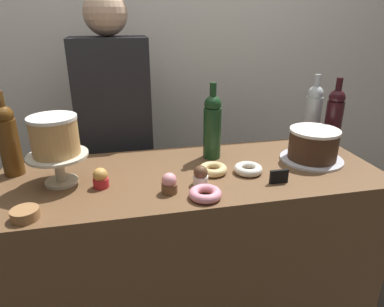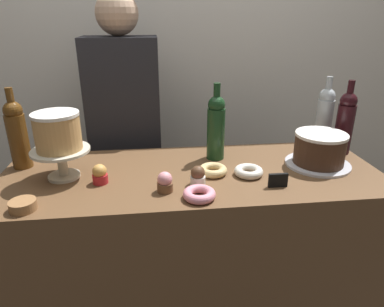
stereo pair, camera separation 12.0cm
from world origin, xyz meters
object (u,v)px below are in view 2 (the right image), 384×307
object	(u,v)px
wine_bottle_amber	(17,133)
price_sign_chalkboard	(278,180)
white_layer_cake	(57,131)
donut_sugar	(249,171)
cupcake_strawberry	(165,182)
cupcake_chocolate	(198,176)
wine_bottle_dark_red	(345,122)
donut_pink	(198,194)
wine_bottle_green	(216,126)
barista_figure	(127,147)
donut_glazed	(213,170)
cake_stand_pedestal	(62,158)
wine_bottle_clear	(324,116)
cupcake_caramel	(100,174)
cookie_stack	(23,205)
chocolate_round_cake	(320,148)

from	to	relation	value
wine_bottle_amber	price_sign_chalkboard	world-z (taller)	wine_bottle_amber
white_layer_cake	donut_sugar	xyz separation A→B (m)	(0.71, -0.06, -0.17)
cupcake_strawberry	donut_sugar	xyz separation A→B (m)	(0.33, 0.09, -0.02)
cupcake_chocolate	wine_bottle_dark_red	bearing A→B (deg)	19.56
donut_pink	wine_bottle_green	bearing A→B (deg)	70.59
donut_pink	barista_figure	size ratio (longest dim) A/B	0.07
price_sign_chalkboard	barista_figure	size ratio (longest dim) A/B	0.04
donut_glazed	price_sign_chalkboard	world-z (taller)	price_sign_chalkboard
wine_bottle_green	price_sign_chalkboard	bearing A→B (deg)	-59.19
cupcake_strawberry	donut_glazed	xyz separation A→B (m)	(0.19, 0.12, -0.02)
cake_stand_pedestal	wine_bottle_green	bearing A→B (deg)	11.44
white_layer_cake	wine_bottle_amber	xyz separation A→B (m)	(-0.19, 0.12, -0.04)
donut_sugar	wine_bottle_clear	bearing A→B (deg)	33.39
white_layer_cake	wine_bottle_clear	xyz separation A→B (m)	(1.14, 0.22, -0.04)
cupcake_caramel	cupcake_chocolate	xyz separation A→B (m)	(0.36, -0.06, 0.00)
donut_glazed	donut_sugar	size ratio (longest dim) A/B	1.00
donut_glazed	cookie_stack	distance (m)	0.67
cupcake_caramel	cupcake_strawberry	size ratio (longest dim) A/B	1.00
chocolate_round_cake	donut_pink	bearing A→B (deg)	-157.37
wine_bottle_amber	price_sign_chalkboard	bearing A→B (deg)	-16.81
cupcake_caramel	wine_bottle_amber	bearing A→B (deg)	150.58
donut_pink	wine_bottle_amber	bearing A→B (deg)	152.93
wine_bottle_dark_red	cupcake_caramel	size ratio (longest dim) A/B	4.38
wine_bottle_amber	wine_bottle_clear	distance (m)	1.33
wine_bottle_green	cake_stand_pedestal	bearing A→B (deg)	-168.56
wine_bottle_dark_red	wine_bottle_green	bearing A→B (deg)	179.84
wine_bottle_green	donut_sugar	size ratio (longest dim) A/B	2.91
white_layer_cake	wine_bottle_green	xyz separation A→B (m)	(0.61, 0.12, -0.04)
wine_bottle_green	donut_glazed	xyz separation A→B (m)	(-0.04, -0.16, -0.13)
wine_bottle_clear	price_sign_chalkboard	bearing A→B (deg)	-131.98
wine_bottle_clear	wine_bottle_green	xyz separation A→B (m)	(-0.53, -0.10, 0.00)
price_sign_chalkboard	cupcake_caramel	bearing A→B (deg)	170.58
cupcake_chocolate	price_sign_chalkboard	world-z (taller)	cupcake_chocolate
wine_bottle_amber	wine_bottle_green	bearing A→B (deg)	0.04
wine_bottle_green	wine_bottle_dark_red	bearing A→B (deg)	-0.16
cake_stand_pedestal	barista_figure	bearing A→B (deg)	68.00
cupcake_strawberry	donut_glazed	size ratio (longest dim) A/B	0.66
wine_bottle_amber	donut_pink	bearing A→B (deg)	-27.07
wine_bottle_clear	price_sign_chalkboard	world-z (taller)	wine_bottle_clear
barista_figure	cookie_stack	bearing A→B (deg)	-110.78
wine_bottle_clear	wine_bottle_green	bearing A→B (deg)	-169.69
wine_bottle_amber	donut_pink	world-z (taller)	wine_bottle_amber
donut_sugar	cookie_stack	xyz separation A→B (m)	(-0.78, -0.17, 0.00)
cake_stand_pedestal	donut_glazed	size ratio (longest dim) A/B	1.92
donut_glazed	white_layer_cake	bearing A→B (deg)	176.35
wine_bottle_green	cupcake_strawberry	xyz separation A→B (m)	(-0.23, -0.28, -0.11)
cupcake_caramel	cupcake_strawberry	world-z (taller)	same
cake_stand_pedestal	wine_bottle_green	size ratio (longest dim) A/B	0.66
cake_stand_pedestal	wine_bottle_dark_red	bearing A→B (deg)	5.87
white_layer_cake	wine_bottle_green	size ratio (longest dim) A/B	0.51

